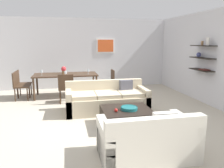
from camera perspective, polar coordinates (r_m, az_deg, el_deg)
name	(u,v)px	position (r m, az deg, el deg)	size (l,w,h in m)	color
ground_plane	(109,115)	(5.60, -0.75, -7.99)	(18.00, 18.00, 0.00)	#BCB29E
back_wall_unit	(99,53)	(8.83, -3.29, 7.98)	(8.40, 0.09, 2.70)	silver
right_wall_shelf_unit	(206,58)	(7.08, 23.16, 6.32)	(0.34, 8.20, 2.70)	silver
sofa_beige	(107,100)	(5.83, -1.29, -4.21)	(2.13, 0.90, 0.78)	beige
loveseat_white	(147,140)	(3.64, 9.15, -14.06)	(1.49, 0.90, 0.78)	silver
coffee_table	(127,118)	(4.85, 3.81, -8.69)	(1.05, 0.94, 0.38)	black
decorative_bowl	(129,108)	(4.75, 4.47, -6.26)	(0.36, 0.36, 0.07)	#19666B
apple_on_coffee_table	(116,110)	(4.60, 1.05, -6.82)	(0.07, 0.07, 0.07)	red
dining_table	(66,76)	(7.48, -11.96, 2.07)	(2.08, 0.96, 0.75)	#422D1E
dining_chair_foot	(66,87)	(6.64, -11.88, -0.66)	(0.44, 0.44, 0.88)	#422D1E
dining_chair_right_near	(109,81)	(7.44, -0.69, 0.83)	(0.44, 0.44, 0.88)	#422D1E
dining_chair_left_near	(19,84)	(7.45, -23.08, -0.05)	(0.44, 0.44, 0.88)	#422D1E
dining_chair_left_far	(21,82)	(7.87, -22.49, 0.54)	(0.44, 0.44, 0.88)	#422D1E
wine_glass_right_near	(88,71)	(7.38, -6.19, 3.47)	(0.07, 0.07, 0.16)	silver
wine_glass_left_near	(42,72)	(7.38, -17.83, 3.05)	(0.06, 0.06, 0.17)	silver
wine_glass_foot	(65,73)	(7.04, -12.01, 2.94)	(0.08, 0.08, 0.16)	silver
centerpiece_vase	(64,70)	(7.43, -12.45, 3.59)	(0.16, 0.16, 0.26)	olive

